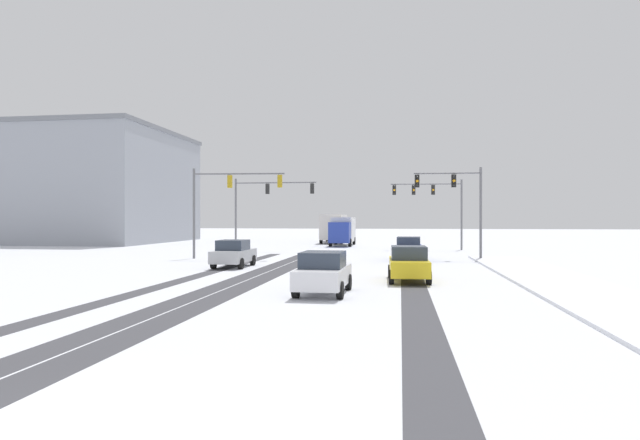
{
  "coord_description": "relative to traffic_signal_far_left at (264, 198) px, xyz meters",
  "views": [
    {
      "loc": [
        4.58,
        -6.27,
        2.87
      ],
      "look_at": [
        0.0,
        24.43,
        2.8
      ],
      "focal_mm": 30.29,
      "sensor_mm": 36.0,
      "label": 1
    }
  ],
  "objects": [
    {
      "name": "car_yellow_cab_third",
      "position": [
        12.5,
        -22.09,
        -3.89
      ],
      "size": [
        1.95,
        4.16,
        1.62
      ],
      "color": "yellow",
      "rests_on": "ground"
    },
    {
      "name": "traffic_signal_near_left",
      "position": [
        -0.32,
        -9.81,
        -0.03
      ],
      "size": [
        6.67,
        0.78,
        6.5
      ],
      "color": "slate",
      "rests_on": "ground"
    },
    {
      "name": "office_building_far_left_block",
      "position": [
        -29.55,
        15.02,
        2.14
      ],
      "size": [
        27.79,
        21.39,
        13.68
      ],
      "color": "#9399A3",
      "rests_on": "ground"
    },
    {
      "name": "wheel_track_oncoming",
      "position": [
        5.61,
        -23.43,
        -4.7
      ],
      "size": [
        1.08,
        38.38,
        0.01
      ],
      "primitive_type": "cube",
      "color": "#424247",
      "rests_on": "ground"
    },
    {
      "name": "car_silver_second",
      "position": [
        2.35,
        -16.32,
        -3.89
      ],
      "size": [
        1.85,
        4.11,
        1.62
      ],
      "color": "#B7BABF",
      "rests_on": "ground"
    },
    {
      "name": "traffic_signal_near_right",
      "position": [
        16.12,
        -8.08,
        -0.12
      ],
      "size": [
        4.75,
        0.57,
        6.5
      ],
      "color": "slate",
      "rests_on": "ground"
    },
    {
      "name": "box_truck_delivery",
      "position": [
        6.01,
        10.26,
        -3.07
      ],
      "size": [
        2.31,
        7.4,
        3.02
      ],
      "color": "#233899",
      "rests_on": "ground"
    },
    {
      "name": "wheel_track_left_lane",
      "position": [
        2.05,
        -23.43,
        -4.7
      ],
      "size": [
        0.92,
        38.38,
        0.01
      ],
      "primitive_type": "cube",
      "color": "#424247",
      "rests_on": "ground"
    },
    {
      "name": "traffic_signal_far_right",
      "position": [
        15.11,
        3.81,
        0.1
      ],
      "size": [
        6.58,
        0.79,
        6.5
      ],
      "color": "slate",
      "rests_on": "ground"
    },
    {
      "name": "car_blue_lead",
      "position": [
        12.7,
        -9.37,
        -3.89
      ],
      "size": [
        1.96,
        4.17,
        1.62
      ],
      "color": "#233899",
      "rests_on": "ground"
    },
    {
      "name": "car_white_fourth",
      "position": [
        9.21,
        -26.81,
        -3.89
      ],
      "size": [
        1.9,
        4.14,
        1.62
      ],
      "color": "silver",
      "rests_on": "ground"
    },
    {
      "name": "sidewalk_kerb_right",
      "position": [
        19.12,
        -25.18,
        -4.64
      ],
      "size": [
        4.0,
        38.38,
        0.12
      ],
      "primitive_type": "cube",
      "color": "white",
      "rests_on": "ground"
    },
    {
      "name": "traffic_signal_far_left",
      "position": [
        0.0,
        0.0,
        0.0
      ],
      "size": [
        7.5,
        0.43,
        6.5
      ],
      "color": "slate",
      "rests_on": "ground"
    },
    {
      "name": "wheel_track_right_lane",
      "position": [
        12.69,
        -23.43,
        -4.7
      ],
      "size": [
        1.07,
        38.38,
        0.01
      ],
      "primitive_type": "cube",
      "color": "#424247",
      "rests_on": "ground"
    },
    {
      "name": "wheel_track_center",
      "position": [
        4.5,
        -23.43,
        -4.7
      ],
      "size": [
        0.98,
        38.38,
        0.01
      ],
      "primitive_type": "cube",
      "color": "#424247",
      "rests_on": "ground"
    },
    {
      "name": "bus_oncoming",
      "position": [
        4.16,
        17.98,
        -2.71
      ],
      "size": [
        2.97,
        11.09,
        3.38
      ],
      "color": "silver",
      "rests_on": "ground"
    }
  ]
}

